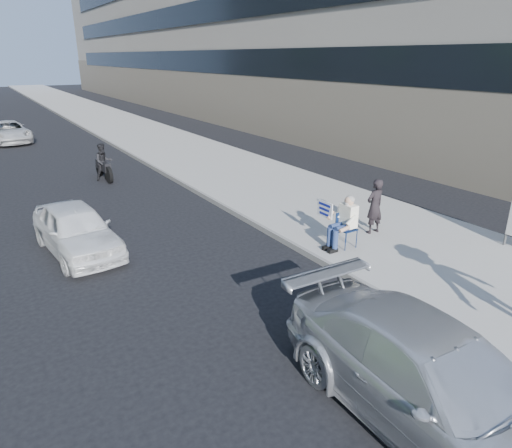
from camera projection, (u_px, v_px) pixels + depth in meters
ground at (350, 337)px, 7.89m from camera, size 160.00×160.00×0.00m
near_sidewalk at (158, 140)px, 25.78m from camera, size 5.00×120.00×0.15m
seated_protester at (343, 219)px, 10.95m from camera, size 0.83×1.11×1.31m
pedestrian_woman at (375, 206)px, 11.89m from camera, size 0.54×0.36×1.46m
parked_sedan at (433, 380)px, 5.81m from camera, size 2.01×4.74×1.36m
white_sedan_near at (76, 229)px, 11.09m from camera, size 1.78×3.67×1.21m
white_sedan_far at (8, 132)px, 25.40m from camera, size 2.23×4.34×1.17m
motorcycle at (104, 164)px, 17.69m from camera, size 0.72×2.05×1.42m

